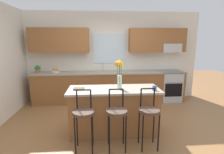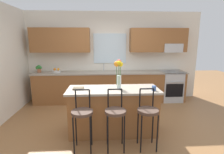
# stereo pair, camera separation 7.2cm
# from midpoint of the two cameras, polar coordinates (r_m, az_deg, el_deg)

# --- Properties ---
(ground_plane) EXTENTS (14.00, 14.00, 0.00)m
(ground_plane) POSITION_cam_midpoint_polar(r_m,az_deg,el_deg) (3.94, 0.38, -16.05)
(ground_plane) COLOR olive
(back_wall_assembly) EXTENTS (5.60, 0.50, 2.70)m
(back_wall_assembly) POSITION_cam_midpoint_polar(r_m,az_deg,el_deg) (5.48, -0.96, 8.29)
(back_wall_assembly) COLOR silver
(back_wall_assembly) RESTS_ON ground
(counter_run) EXTENTS (4.56, 0.64, 0.92)m
(counter_run) POSITION_cam_midpoint_polar(r_m,az_deg,el_deg) (5.36, -1.15, -3.09)
(counter_run) COLOR brown
(counter_run) RESTS_ON ground
(sink_faucet) EXTENTS (0.02, 0.13, 0.23)m
(sink_faucet) POSITION_cam_midpoint_polar(r_m,az_deg,el_deg) (5.38, -3.31, 3.41)
(sink_faucet) COLOR #B7BABC
(sink_faucet) RESTS_ON counter_run
(oven_range) EXTENTS (0.60, 0.64, 0.92)m
(oven_range) POSITION_cam_midpoint_polar(r_m,az_deg,el_deg) (5.76, 17.91, -2.69)
(oven_range) COLOR #B7BABC
(oven_range) RESTS_ON ground
(kitchen_island) EXTENTS (1.79, 0.69, 0.92)m
(kitchen_island) POSITION_cam_midpoint_polar(r_m,az_deg,el_deg) (3.58, 0.03, -10.89)
(kitchen_island) COLOR brown
(kitchen_island) RESTS_ON ground
(bar_stool_near) EXTENTS (0.36, 0.36, 1.04)m
(bar_stool_near) POSITION_cam_midpoint_polar(r_m,az_deg,el_deg) (3.00, -9.88, -12.12)
(bar_stool_near) COLOR black
(bar_stool_near) RESTS_ON ground
(bar_stool_middle) EXTENTS (0.36, 0.36, 1.04)m
(bar_stool_middle) POSITION_cam_midpoint_polar(r_m,az_deg,el_deg) (3.00, 0.88, -11.97)
(bar_stool_middle) COLOR black
(bar_stool_middle) RESTS_ON ground
(bar_stool_far) EXTENTS (0.36, 0.36, 1.04)m
(bar_stool_far) POSITION_cam_midpoint_polar(r_m,az_deg,el_deg) (3.09, 11.28, -11.43)
(bar_stool_far) COLOR black
(bar_stool_far) RESTS_ON ground
(flower_vase) EXTENTS (0.18, 0.18, 0.56)m
(flower_vase) POSITION_cam_midpoint_polar(r_m,az_deg,el_deg) (3.37, 1.79, 2.15)
(flower_vase) COLOR silver
(flower_vase) RESTS_ON kitchen_island
(mug_ceramic) EXTENTS (0.08, 0.08, 0.09)m
(mug_ceramic) POSITION_cam_midpoint_polar(r_m,az_deg,el_deg) (3.39, 13.09, -3.51)
(mug_ceramic) COLOR #33518C
(mug_ceramic) RESTS_ON kitchen_island
(cookbook) EXTENTS (0.20, 0.15, 0.03)m
(cookbook) POSITION_cam_midpoint_polar(r_m,az_deg,el_deg) (3.44, -11.31, -3.70)
(cookbook) COLOR brown
(cookbook) RESTS_ON kitchen_island
(fruit_bowl_oranges) EXTENTS (0.24, 0.24, 0.13)m
(fruit_bowl_oranges) POSITION_cam_midpoint_polar(r_m,az_deg,el_deg) (5.41, -18.23, 1.83)
(fruit_bowl_oranges) COLOR silver
(fruit_bowl_oranges) RESTS_ON counter_run
(potted_plant_small) EXTENTS (0.18, 0.12, 0.22)m
(potted_plant_small) POSITION_cam_midpoint_polar(r_m,az_deg,el_deg) (5.54, -23.37, 2.54)
(potted_plant_small) COLOR #9E5B3D
(potted_plant_small) RESTS_ON counter_run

